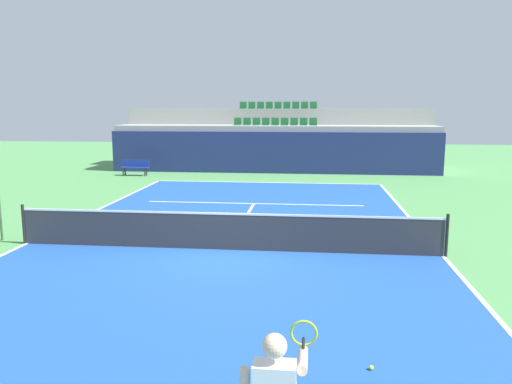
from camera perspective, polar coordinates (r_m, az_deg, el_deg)
name	(u,v)px	position (r m, az deg, el deg)	size (l,w,h in m)	color
ground_plane	(226,250)	(13.20, -3.43, -6.53)	(80.00, 80.00, 0.00)	#4C8C4C
court_surface	(226,250)	(13.20, -3.43, -6.50)	(11.00, 24.00, 0.01)	#1E4C99
baseline_far	(267,183)	(24.82, 1.24, 1.07)	(11.00, 0.10, 0.00)	white
sideline_left	(27,243)	(15.09, -24.37, -5.28)	(0.10, 24.00, 0.00)	white
sideline_right	(443,256)	(13.42, 20.34, -6.79)	(0.10, 24.00, 0.00)	white
service_line_far	(254,204)	(19.37, -0.23, -1.31)	(8.26, 0.10, 0.00)	white
centre_service_line	(243,222)	(16.26, -1.52, -3.40)	(0.10, 6.40, 0.00)	white
back_wall	(273,153)	(28.35, 1.92, 4.44)	(18.49, 0.30, 2.31)	navy
stands_tier_lower	(275,148)	(29.68, 2.12, 4.97)	(18.49, 2.40, 2.62)	#9E9E99
stands_tier_upper	(278,137)	(32.03, 2.45, 6.15)	(18.49, 2.40, 3.57)	#9E9E99
seating_row_lower	(275,123)	(29.70, 2.15, 7.75)	(4.85, 0.44, 0.44)	#1E6633
seating_row_upper	(278,107)	(32.08, 2.49, 9.57)	(4.85, 0.44, 0.44)	#1E6633
tennis_net	(226,231)	(13.07, -3.45, -4.38)	(11.08, 0.08, 1.07)	black
player_bench	(135,166)	(28.17, -13.44, 2.84)	(1.50, 0.40, 0.85)	navy
tennis_ball_1	(371,368)	(7.67, 12.83, -18.71)	(0.07, 0.07, 0.07)	#CCE033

